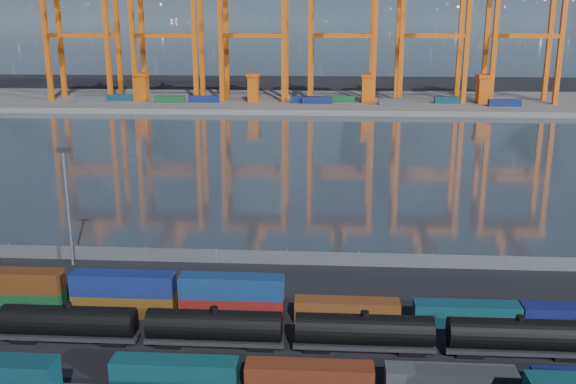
{
  "coord_description": "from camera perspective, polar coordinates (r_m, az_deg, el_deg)",
  "views": [
    {
      "loc": [
        5.65,
        -56.06,
        32.97
      ],
      "look_at": [
        0.0,
        30.0,
        10.0
      ],
      "focal_mm": 40.0,
      "sensor_mm": 36.0,
      "label": 1
    }
  ],
  "objects": [
    {
      "name": "far_quay",
      "position": [
        268.04,
        2.55,
        8.05
      ],
      "size": [
        700.0,
        70.0,
        2.0
      ],
      "primitive_type": "cube",
      "color": "#514F4C",
      "rests_on": "ground"
    },
    {
      "name": "ground",
      "position": [
        65.28,
        -1.79,
        -15.43
      ],
      "size": [
        700.0,
        700.0,
        0.0
      ],
      "primitive_type": "plane",
      "color": "black",
      "rests_on": "ground"
    },
    {
      "name": "yard_light_mast",
      "position": [
        92.55,
        -19.05,
        -0.74
      ],
      "size": [
        1.6,
        0.4,
        16.6
      ],
      "color": "slate",
      "rests_on": "ground"
    },
    {
      "name": "waterfront_fence",
      "position": [
        90.11,
        -0.08,
        -5.86
      ],
      "size": [
        160.12,
        0.12,
        2.2
      ],
      "color": "#595B5E",
      "rests_on": "ground"
    },
    {
      "name": "quay_containers",
      "position": [
        253.81,
        -0.03,
        8.2
      ],
      "size": [
        172.58,
        10.99,
        2.6
      ],
      "color": "navy",
      "rests_on": "far_quay"
    },
    {
      "name": "container_row_mid",
      "position": [
        62.31,
        -6.85,
        -15.5
      ],
      "size": [
        141.21,
        2.41,
        5.13
      ],
      "color": "#3B3E40",
      "rests_on": "ground"
    },
    {
      "name": "harbor_water",
      "position": [
        164.5,
        1.71,
        3.35
      ],
      "size": [
        700.0,
        700.0,
        0.0
      ],
      "primitive_type": "plane",
      "color": "#28313A",
      "rests_on": "ground"
    },
    {
      "name": "container_row_north",
      "position": [
        75.14,
        -7.15,
        -9.69
      ],
      "size": [
        141.87,
        2.42,
        5.15
      ],
      "color": "navy",
      "rests_on": "ground"
    },
    {
      "name": "tanker_string",
      "position": [
        67.65,
        0.06,
        -12.1
      ],
      "size": [
        92.07,
        3.13,
        4.48
      ],
      "color": "black",
      "rests_on": "ground"
    },
    {
      "name": "straddle_carriers",
      "position": [
        257.42,
        1.95,
        9.3
      ],
      "size": [
        140.0,
        7.0,
        11.1
      ],
      "color": "#CC520E",
      "rests_on": "far_quay"
    }
  ]
}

